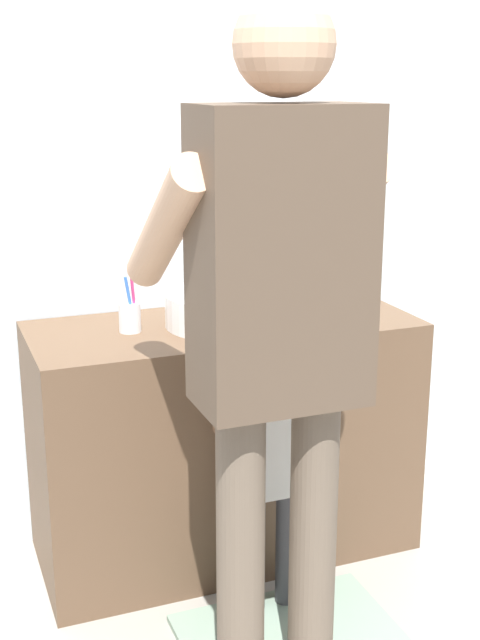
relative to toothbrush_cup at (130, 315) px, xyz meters
name	(u,v)px	position (x,y,z in m)	size (l,w,h in m)	color
ground_plane	(257,590)	(0.31, -0.31, -0.88)	(14.00, 14.00, 0.00)	#9E998E
back_wall	(192,156)	(0.31, 0.31, 0.47)	(4.40, 0.08, 2.70)	silver
vanity_cabinet	(224,438)	(0.31, -0.01, -0.47)	(1.28, 0.54, 0.83)	brown
sink_basin	(226,308)	(0.31, -0.03, 0.00)	(0.40, 0.40, 0.11)	white
faucet	(202,285)	(0.31, 0.20, 0.03)	(0.18, 0.14, 0.18)	#B7BABF
toothbrush_cup	(130,315)	(0.00, 0.00, 0.00)	(0.07, 0.07, 0.21)	silver
soap_bottle	(309,291)	(0.65, 0.04, 0.01)	(0.06, 0.06, 0.16)	#66B2D1
bath_mat	(288,632)	(0.31, -0.56, -0.87)	(0.64, 0.40, 0.02)	gray
child_toddler	(270,453)	(0.31, -0.42, -0.35)	(0.27, 0.27, 0.89)	#47474C
adult_parent	(278,303)	(0.20, -0.72, 0.20)	(0.56, 0.58, 1.80)	#6B5B4C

